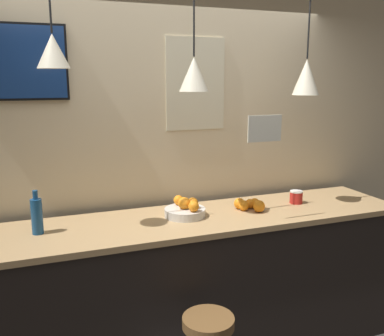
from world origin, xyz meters
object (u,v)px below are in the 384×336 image
object	(u,v)px
fruit_bowl	(186,209)
juice_bottle	(37,215)
spread_jar	(296,197)
mounted_tv	(19,62)

from	to	relation	value
fruit_bowl	juice_bottle	xyz separation A→B (m)	(-0.97, 0.00, 0.07)
juice_bottle	spread_jar	xyz separation A→B (m)	(1.88, -0.00, -0.07)
juice_bottle	mounted_tv	world-z (taller)	mounted_tv
mounted_tv	fruit_bowl	bearing A→B (deg)	-19.60
fruit_bowl	spread_jar	size ratio (longest dim) A/B	2.90
fruit_bowl	juice_bottle	size ratio (longest dim) A/B	1.03
juice_bottle	mounted_tv	size ratio (longest dim) A/B	0.45
spread_jar	mounted_tv	distance (m)	2.19
mounted_tv	spread_jar	bearing A→B (deg)	-10.57
spread_jar	mounted_tv	bearing A→B (deg)	169.43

